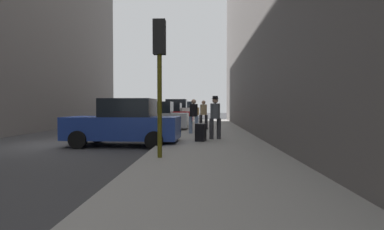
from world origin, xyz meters
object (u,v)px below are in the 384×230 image
at_px(pedestrian_in_tan_coat, 204,113).
at_px(duffel_bag, 199,128).
at_px(fire_hydrant, 185,122).
at_px(parked_blue_sedan, 125,123).
at_px(parked_white_van, 175,111).
at_px(parked_silver_sedan, 154,117).
at_px(parked_dark_green_sedan, 180,112).
at_px(pedestrian_in_jeans, 194,114).
at_px(parked_red_hatchback, 168,114).
at_px(pedestrian_with_beanie, 215,115).
at_px(rolling_suitcase, 201,132).
at_px(traffic_light, 160,58).
at_px(parked_bronze_suv, 184,110).

relative_size(pedestrian_in_tan_coat, duffel_bag, 3.89).
height_order(fire_hydrant, pedestrian_in_tan_coat, pedestrian_in_tan_coat).
bearing_deg(parked_blue_sedan, parked_white_van, 90.00).
relative_size(fire_hydrant, duffel_bag, 1.60).
relative_size(parked_silver_sedan, fire_hydrant, 6.01).
xyz_separation_m(parked_blue_sedan, duffel_bag, (2.74, 5.45, -0.56)).
bearing_deg(pedestrian_in_tan_coat, duffel_bag, -102.68).
relative_size(parked_dark_green_sedan, fire_hydrant, 6.06).
relative_size(fire_hydrant, pedestrian_in_jeans, 0.41).
height_order(parked_red_hatchback, pedestrian_with_beanie, pedestrian_with_beanie).
distance_m(parked_dark_green_sedan, duffel_bag, 21.28).
bearing_deg(fire_hydrant, duffel_bag, -69.80).
height_order(parked_white_van, rolling_suitcase, parked_white_van).
height_order(parked_dark_green_sedan, traffic_light, traffic_light).
bearing_deg(rolling_suitcase, parked_dark_green_sedan, 96.31).
xyz_separation_m(parked_silver_sedan, rolling_suitcase, (2.89, -6.06, -0.36)).
bearing_deg(traffic_light, pedestrian_with_beanie, 70.49).
xyz_separation_m(parked_white_van, parked_bronze_suv, (-0.00, 13.70, 0.00)).
bearing_deg(rolling_suitcase, parked_bronze_suv, 95.04).
height_order(pedestrian_with_beanie, duffel_bag, pedestrian_with_beanie).
xyz_separation_m(parked_dark_green_sedan, pedestrian_with_beanie, (3.47, -25.38, 0.29)).
distance_m(parked_silver_sedan, traffic_light, 10.25).
relative_size(pedestrian_with_beanie, pedestrian_in_tan_coat, 1.04).
xyz_separation_m(fire_hydrant, pedestrian_in_jeans, (0.69, -4.28, 0.61)).
bearing_deg(parked_red_hatchback, pedestrian_in_tan_coat, -66.18).
xyz_separation_m(parked_bronze_suv, pedestrian_in_tan_coat, (2.98, -26.70, 0.07)).
relative_size(parked_blue_sedan, parked_bronze_suv, 0.91).
bearing_deg(traffic_light, parked_white_van, 94.63).
relative_size(parked_red_hatchback, pedestrian_in_tan_coat, 2.49).
distance_m(fire_hydrant, traffic_light, 11.63).
xyz_separation_m(pedestrian_with_beanie, duffel_bag, (-0.73, 4.28, -0.85)).
bearing_deg(duffel_bag, parked_red_hatchback, 109.38).
relative_size(parked_bronze_suv, pedestrian_in_tan_coat, 2.73).
bearing_deg(parked_red_hatchback, duffel_bag, -70.62).
height_order(parked_dark_green_sedan, fire_hydrant, parked_dark_green_sedan).
relative_size(parked_dark_green_sedan, pedestrian_in_jeans, 2.50).
bearing_deg(parked_red_hatchback, parked_blue_sedan, -90.00).
xyz_separation_m(pedestrian_with_beanie, pedestrian_in_tan_coat, (-0.50, 5.33, -0.03)).
height_order(rolling_suitcase, duffel_bag, rolling_suitcase).
distance_m(parked_red_hatchback, fire_hydrant, 5.56).
xyz_separation_m(parked_silver_sedan, parked_dark_green_sedan, (-0.00, 20.06, 0.00)).
xyz_separation_m(fire_hydrant, pedestrian_in_tan_coat, (1.17, -1.50, 0.61)).
distance_m(pedestrian_in_jeans, duffel_bag, 1.93).
xyz_separation_m(pedestrian_in_tan_coat, rolling_suitcase, (-0.09, -6.07, -0.61)).
distance_m(parked_silver_sedan, rolling_suitcase, 6.72).
height_order(traffic_light, rolling_suitcase, traffic_light).
relative_size(parked_blue_sedan, parked_white_van, 0.92).
xyz_separation_m(parked_dark_green_sedan, pedestrian_in_jeans, (2.49, -22.83, 0.26)).
bearing_deg(pedestrian_in_jeans, pedestrian_in_tan_coat, 80.12).
relative_size(parked_white_van, fire_hydrant, 6.59).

